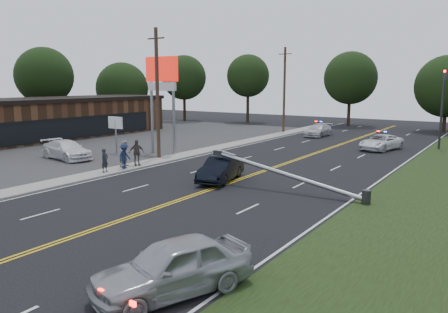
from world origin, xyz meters
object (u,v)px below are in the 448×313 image
Objects in this scene: emergency_a at (381,142)px; bystander_d at (137,152)px; crashed_sedan at (221,169)px; bystander_b at (125,153)px; traffic_signal at (442,102)px; fallen_streetlight at (294,176)px; pylon_sign at (162,82)px; waiting_sedan at (173,267)px; utility_pole_far at (284,90)px; bystander_a at (105,160)px; utility_pole_mid at (157,94)px; emergency_b at (318,130)px; bystander_c at (124,156)px; small_sign at (116,126)px; parked_car at (67,150)px.

bystander_d is at bearing -110.54° from emergency_a.
bystander_b reaches higher than crashed_sedan.
fallen_streetlight is at bearing -100.59° from traffic_signal.
pylon_sign is 25.40m from waiting_sedan.
waiting_sedan is (15.43, -38.40, -4.28)m from utility_pole_far.
bystander_a is (0.96, -28.26, -4.19)m from utility_pole_far.
pylon_sign is 8.10m from bystander_b.
emergency_a is (13.30, 14.47, -4.41)m from utility_pole_mid.
bystander_c is at bearing -98.14° from emergency_b.
bystander_c is at bearing -69.93° from pylon_sign.
bystander_b is at bearing 169.27° from crashed_sedan.
fallen_streetlight is 12.76m from bystander_b.
emergency_a is 21.71m from bystander_d.
bystander_c is at bearing -87.54° from utility_pole_far.
utility_pole_mid reaches higher than bystander_b.
emergency_a is 1.04× the size of emergency_b.
bystander_a is at bearing -106.84° from emergency_a.
fallen_streetlight is 0.94× the size of utility_pole_far.
utility_pole_mid is 2.15× the size of emergency_b.
small_sign is 23.03m from emergency_b.
bystander_b is (5.43, -4.11, -1.30)m from small_sign.
bystander_a reaches higher than emergency_b.
small_sign is at bearing 180.00° from utility_pole_mid.
pylon_sign is at bearing 31.73° from bystander_b.
emergency_a is (4.86, 18.22, -0.06)m from crashed_sedan.
pylon_sign is 1.70× the size of waiting_sedan.
bystander_a is (5.76, -6.26, -1.44)m from small_sign.
pylon_sign is at bearing 9.41° from bystander_c.
bystander_b reaches higher than parked_car.
crashed_sedan is 7.43m from bystander_d.
bystander_a is 2.18m from bystander_b.
parked_car is 1.04× the size of emergency_a.
bystander_c reaches higher than emergency_b.
traffic_signal is 4.54× the size of bystander_a.
traffic_signal is at bearing 40.39° from pylon_sign.
emergency_a is at bearing 47.43° from utility_pole_mid.
pylon_sign is 1.65× the size of emergency_a.
traffic_signal reaches higher than bystander_c.
pylon_sign is 1.13× the size of traffic_signal.
pylon_sign is at bearing -107.97° from emergency_b.
small_sign is 0.70× the size of crashed_sedan.
crashed_sedan is 7.35m from bystander_c.
emergency_b is at bearing -14.86° from bystander_a.
waiting_sedan is 2.58× the size of bystander_b.
utility_pole_mid is 5.86× the size of bystander_c.
crashed_sedan is at bearing -81.11° from parked_car.
emergency_a is at bearing -29.51° from utility_pole_far.
bystander_c is (2.45, -6.70, -5.02)m from pylon_sign.
bystander_c reaches higher than waiting_sedan.
bystander_b reaches higher than fallen_streetlight.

